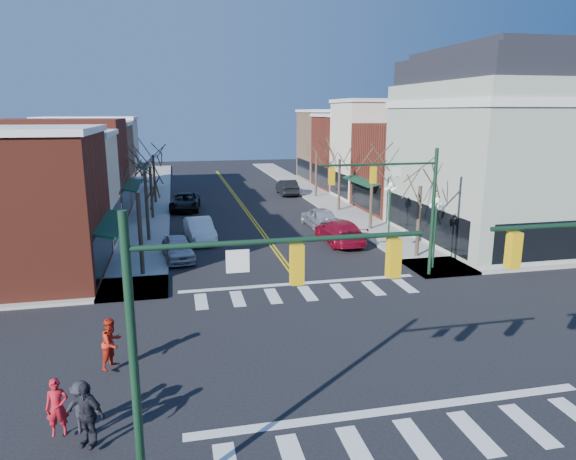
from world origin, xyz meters
TOP-DOWN VIEW (x-y plane):
  - ground at (0.00, 0.00)m, footprint 160.00×160.00m
  - sidewalk_left at (-8.75, 20.00)m, footprint 3.50×70.00m
  - sidewalk_right at (8.75, 20.00)m, footprint 3.50×70.00m
  - bldg_left_brick_a at (-15.50, 11.75)m, footprint 10.00×8.50m
  - bldg_left_stucco_a at (-15.50, 19.50)m, footprint 10.00×7.00m
  - bldg_left_brick_b at (-15.50, 27.50)m, footprint 10.00×9.00m
  - bldg_left_tan at (-15.50, 35.75)m, footprint 10.00×7.50m
  - bldg_left_stucco_b at (-15.50, 43.50)m, footprint 10.00×8.00m
  - bldg_right_brick_a at (15.50, 25.75)m, footprint 10.00×8.50m
  - bldg_right_stucco at (15.50, 33.50)m, footprint 10.00×7.00m
  - bldg_right_brick_b at (15.50, 41.00)m, footprint 10.00×8.00m
  - bldg_right_tan at (15.50, 49.00)m, footprint 10.00×8.00m
  - victorian_corner at (16.50, 14.50)m, footprint 12.25×14.25m
  - traffic_mast_near_left at (-5.55, -7.40)m, footprint 6.60×0.28m
  - traffic_mast_far_right at (5.55, 7.40)m, footprint 6.60×0.28m
  - lamppost_corner at (8.20, 8.50)m, footprint 0.36×0.36m
  - lamppost_midblock at (8.20, 15.00)m, footprint 0.36×0.36m
  - tree_left_a at (-8.40, 11.00)m, footprint 0.24×0.24m
  - tree_left_b at (-8.40, 19.00)m, footprint 0.24×0.24m
  - tree_left_c at (-8.40, 27.00)m, footprint 0.24×0.24m
  - tree_left_d at (-8.40, 35.00)m, footprint 0.24×0.24m
  - tree_right_a at (8.40, 11.00)m, footprint 0.24×0.24m
  - tree_right_b at (8.40, 19.00)m, footprint 0.24×0.24m
  - tree_right_c at (8.40, 27.00)m, footprint 0.24×0.24m
  - tree_right_d at (8.40, 35.00)m, footprint 0.24×0.24m
  - car_left_near at (-6.40, 13.93)m, footprint 2.27×4.58m
  - car_left_mid at (-4.82, 18.46)m, footprint 2.26×5.13m
  - car_left_far at (-5.56, 30.68)m, footprint 3.13×5.93m
  - car_right_near at (4.80, 15.66)m, footprint 2.49×5.80m
  - car_right_mid at (4.80, 20.96)m, footprint 2.30×4.98m
  - car_right_far at (5.78, 37.53)m, footprint 1.86×5.13m
  - pedestrian_red_a at (-9.90, -3.88)m, footprint 0.65×0.46m
  - pedestrian_red_b at (-8.83, -0.09)m, footprint 1.09×1.14m
  - pedestrian_dark_a at (-9.01, -4.56)m, footprint 1.19×0.94m
  - pedestrian_dark_b at (-9.25, -3.90)m, footprint 1.08×0.71m

SIDE VIEW (x-z plane):
  - ground at x=0.00m, z-range 0.00..0.00m
  - sidewalk_left at x=-8.75m, z-range 0.00..0.15m
  - sidewalk_right at x=8.75m, z-range 0.00..0.15m
  - car_left_near at x=-6.40m, z-range 0.00..1.50m
  - car_left_far at x=-5.56m, z-range 0.00..1.59m
  - car_left_mid at x=-4.82m, z-range 0.00..1.64m
  - car_right_mid at x=4.80m, z-range 0.00..1.65m
  - car_right_near at x=4.80m, z-range 0.00..1.67m
  - car_right_far at x=5.78m, z-range 0.00..1.68m
  - pedestrian_dark_b at x=-9.25m, z-range 0.15..1.72m
  - pedestrian_red_a at x=-9.90m, z-range 0.15..1.85m
  - pedestrian_red_b at x=-8.83m, z-range 0.15..2.01m
  - pedestrian_dark_a at x=-9.01m, z-range 0.15..2.03m
  - tree_left_c at x=-8.40m, z-range 0.00..4.55m
  - tree_right_a at x=8.40m, z-range 0.00..4.62m
  - tree_left_a at x=-8.40m, z-range 0.00..4.76m
  - tree_right_c at x=8.40m, z-range 0.00..4.83m
  - tree_left_d at x=-8.40m, z-range 0.00..4.90m
  - tree_right_d at x=8.40m, z-range 0.00..4.97m
  - tree_left_b at x=-8.40m, z-range 0.00..5.04m
  - tree_right_b at x=8.40m, z-range 0.00..5.18m
  - lamppost_corner at x=8.20m, z-range 0.80..5.13m
  - lamppost_midblock at x=8.20m, z-range 0.80..5.13m
  - bldg_left_stucco_a at x=-15.50m, z-range 0.00..7.50m
  - bldg_left_tan at x=-15.50m, z-range 0.00..7.80m
  - bldg_left_brick_a at x=-15.50m, z-range 0.00..8.00m
  - bldg_right_brick_a at x=15.50m, z-range 0.00..8.00m
  - bldg_left_stucco_b at x=-15.50m, z-range 0.00..8.20m
  - bldg_left_brick_b at x=-15.50m, z-range 0.00..8.50m
  - bldg_right_brick_b at x=15.50m, z-range 0.00..8.50m
  - bldg_right_tan at x=15.50m, z-range 0.00..9.00m
  - traffic_mast_near_left at x=-5.55m, z-range 1.11..8.31m
  - traffic_mast_far_right at x=5.55m, z-range 1.11..8.31m
  - bldg_right_stucco at x=15.50m, z-range 0.00..10.00m
  - victorian_corner at x=16.50m, z-range 0.01..13.31m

